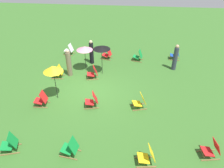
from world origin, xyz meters
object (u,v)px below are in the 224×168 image
object	(u,v)px
deckchair_10	(10,144)
umbrella_2	(85,48)
deckchair_1	(42,99)
deckchair_4	(69,50)
umbrella_1	(53,69)
person_0	(175,58)
person_2	(69,63)
deckchair_3	(58,72)
deckchair_7	(71,148)
deckchair_5	(140,102)
deckchair_2	(107,54)
deckchair_12	(148,156)
deckchair_6	(92,100)
deckchair_0	(138,56)
person_1	(91,52)
deckchair_9	(176,55)
deckchair_8	(212,149)
deckchair_11	(93,73)
umbrella_0	(102,47)

from	to	relation	value
deckchair_10	umbrella_2	xyz separation A→B (m)	(-6.75, 1.67, 1.20)
deckchair_1	deckchair_4	bearing A→B (deg)	179.68
umbrella_1	person_0	xyz separation A→B (m)	(-3.85, 6.73, -0.97)
person_2	deckchair_3	bearing A→B (deg)	-78.57
umbrella_2	person_0	world-z (taller)	person_0
deckchair_7	deckchair_5	bearing A→B (deg)	147.32
deckchair_2	deckchair_12	world-z (taller)	same
deckchair_1	person_2	size ratio (longest dim) A/B	0.47
deckchair_7	deckchair_6	bearing A→B (deg)	-177.90
deckchair_0	deckchair_12	distance (m)	8.51
deckchair_1	deckchair_4	distance (m)	6.09
deckchair_6	umbrella_2	size ratio (longest dim) A/B	0.50
person_1	deckchair_5	bearing A→B (deg)	-45.50
deckchair_7	umbrella_2	bearing A→B (deg)	-165.42
deckchair_10	deckchair_5	bearing A→B (deg)	105.26
deckchair_3	deckchair_9	size ratio (longest dim) A/B	1.00
deckchair_2	deckchair_7	distance (m)	8.50
deckchair_1	deckchair_10	size ratio (longest dim) A/B	0.96
deckchair_8	deckchair_9	distance (m)	8.43
deckchair_9	umbrella_1	size ratio (longest dim) A/B	0.42
deckchair_12	deckchair_2	bearing A→B (deg)	-171.97
deckchair_5	umbrella_1	world-z (taller)	umbrella_1
deckchair_6	person_0	bearing A→B (deg)	119.52
deckchair_9	deckchair_0	bearing A→B (deg)	-73.88
deckchair_3	deckchair_11	world-z (taller)	same
deckchair_0	deckchair_3	xyz separation A→B (m)	(2.80, -4.96, 0.00)
deckchair_7	person_0	bearing A→B (deg)	153.73
deckchair_5	deckchair_6	xyz separation A→B (m)	(0.15, -2.42, 0.00)
umbrella_0	person_0	xyz separation A→B (m)	(-1.04, 4.67, -0.98)
deckchair_2	umbrella_2	xyz separation A→B (m)	(1.78, -1.21, 1.20)
person_1	deckchair_6	bearing A→B (deg)	-70.85
person_1	person_2	bearing A→B (deg)	-113.27
umbrella_0	person_2	xyz separation A→B (m)	(0.40, -2.02, -0.97)
deckchair_7	person_2	size ratio (longest dim) A/B	0.47
deckchair_7	deckchair_10	world-z (taller)	same
deckchair_3	deckchair_12	size ratio (longest dim) A/B	1.00
deckchair_4	deckchair_8	distance (m)	11.64
deckchair_8	person_2	bearing A→B (deg)	-137.84
person_2	umbrella_1	bearing A→B (deg)	-17.50
deckchair_7	deckchair_2	bearing A→B (deg)	-175.00
deckchair_1	person_0	xyz separation A→B (m)	(-4.55, 7.31, 0.47)
deckchair_4	umbrella_2	size ratio (longest dim) A/B	0.49
deckchair_11	person_0	world-z (taller)	person_0
deckchair_1	deckchair_4	xyz separation A→B (m)	(-6.08, -0.23, 0.00)
umbrella_2	person_1	world-z (taller)	umbrella_2
deckchair_2	umbrella_0	distance (m)	2.58
deckchair_4	deckchair_5	xyz separation A→B (m)	(5.74, 5.26, 0.00)
deckchair_9	deckchair_11	xyz separation A→B (m)	(3.15, -5.48, 0.00)
deckchair_2	deckchair_10	world-z (taller)	same
deckchair_7	umbrella_2	xyz separation A→B (m)	(-6.71, -0.80, 1.20)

